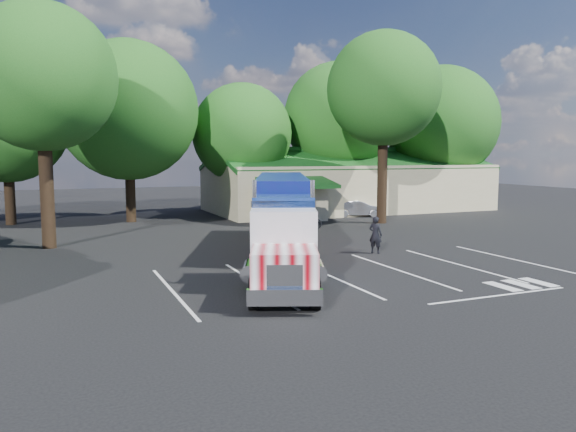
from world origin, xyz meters
name	(u,v)px	position (x,y,z in m)	size (l,w,h in m)	color
ground	(277,253)	(0.00, 0.00, 0.00)	(120.00, 120.00, 0.00)	black
event_hall	(347,185)	(13.74, 17.81, 2.21)	(24.20, 14.12, 5.55)	#B9AE8A
tree_row_b	(6,122)	(-13.00, 17.80, 7.13)	(8.40, 8.40, 11.35)	black
tree_row_c	(128,110)	(-5.00, 16.20, 8.04)	(10.00, 10.00, 13.05)	black
tree_row_d	(242,133)	(4.00, 17.50, 6.58)	(8.00, 8.00, 10.60)	black
tree_row_e	(339,118)	(13.00, 18.00, 8.09)	(9.60, 9.60, 12.90)	black
tree_row_f	(441,123)	(23.00, 16.80, 7.79)	(10.40, 10.40, 13.00)	black
tree_near_left	(42,77)	(-10.50, 6.00, 8.81)	(7.60, 7.60, 12.65)	black
tree_near_right	(384,89)	(11.50, 8.50, 9.46)	(8.00, 8.00, 13.50)	black
semi_truck	(282,210)	(-0.05, -0.88, 2.25)	(9.18, 18.46, 3.97)	black
woman	(376,235)	(4.50, -2.03, 0.93)	(0.68, 0.45, 1.86)	black
bicycle	(309,221)	(5.50, 8.00, 0.50)	(0.67, 1.92, 1.01)	black
silver_sedan	(358,208)	(12.00, 12.78, 0.65)	(1.38, 3.95, 1.30)	#A0A2A7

